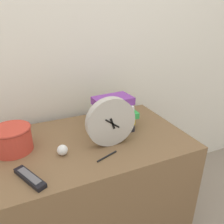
{
  "coord_description": "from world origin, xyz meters",
  "views": [
    {
      "loc": [
        -0.2,
        -0.66,
        1.33
      ],
      "look_at": [
        0.23,
        0.32,
        0.86
      ],
      "focal_mm": 35.0,
      "sensor_mm": 36.0,
      "label": 1
    }
  ],
  "objects": [
    {
      "name": "desk_clock",
      "position": [
        0.19,
        0.23,
        0.84
      ],
      "size": [
        0.26,
        0.05,
        0.26
      ],
      "color": "#B7B2A8",
      "rests_on": "desk"
    },
    {
      "name": "tv_remote",
      "position": [
        -0.22,
        0.12,
        0.73
      ],
      "size": [
        0.12,
        0.18,
        0.02
      ],
      "color": "black",
      "rests_on": "desk"
    },
    {
      "name": "wall_back",
      "position": [
        0.0,
        0.71,
        1.2
      ],
      "size": [
        6.0,
        0.04,
        2.4
      ],
      "color": "silver",
      "rests_on": "ground_plane"
    },
    {
      "name": "basket",
      "position": [
        -0.27,
        0.38,
        0.78
      ],
      "size": [
        0.19,
        0.19,
        0.13
      ],
      "color": "#C63D2D",
      "rests_on": "desk"
    },
    {
      "name": "desk",
      "position": [
        0.0,
        0.32,
        0.36
      ],
      "size": [
        1.26,
        0.64,
        0.71
      ],
      "color": "brown",
      "rests_on": "ground_plane"
    },
    {
      "name": "pen",
      "position": [
        0.13,
        0.14,
        0.72
      ],
      "size": [
        0.12,
        0.05,
        0.01
      ],
      "color": "black",
      "rests_on": "desk"
    },
    {
      "name": "book_stack",
      "position": [
        0.28,
        0.4,
        0.8
      ],
      "size": [
        0.25,
        0.2,
        0.19
      ],
      "color": "#232328",
      "rests_on": "desk"
    },
    {
      "name": "crumpled_paper_ball",
      "position": [
        -0.06,
        0.24,
        0.74
      ],
      "size": [
        0.05,
        0.05,
        0.05
      ],
      "color": "white",
      "rests_on": "desk"
    }
  ]
}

